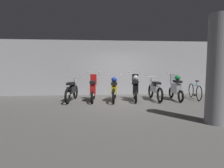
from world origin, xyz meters
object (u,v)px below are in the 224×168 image
at_px(motorbike_slot_4, 155,89).
at_px(bicycle, 195,91).
at_px(motorbike_slot_0, 72,90).
at_px(motorbike_slot_2, 114,89).
at_px(motorbike_slot_3, 135,88).
at_px(motorbike_slot_1, 93,89).
at_px(support_pillar, 218,70).
at_px(motorbike_slot_5, 176,88).

distance_m(motorbike_slot_4, bicycle, 1.98).
bearing_deg(motorbike_slot_0, bicycle, 0.20).
height_order(motorbike_slot_2, motorbike_slot_4, same).
distance_m(motorbike_slot_3, motorbike_slot_4, 0.94).
relative_size(motorbike_slot_1, bicycle, 0.98).
relative_size(bicycle, support_pillar, 0.59).
xyz_separation_m(motorbike_slot_0, motorbike_slot_5, (4.66, -0.19, 0.08)).
xyz_separation_m(motorbike_slot_5, bicycle, (1.04, 0.20, -0.21)).
relative_size(motorbike_slot_2, support_pillar, 0.67).
bearing_deg(bicycle, motorbike_slot_1, -178.73).
relative_size(motorbike_slot_0, motorbike_slot_4, 1.00).
height_order(motorbike_slot_3, bicycle, motorbike_slot_3).
relative_size(motorbike_slot_2, bicycle, 1.13).
bearing_deg(motorbike_slot_1, motorbike_slot_3, -3.25).
relative_size(motorbike_slot_1, motorbike_slot_4, 0.86).
relative_size(motorbike_slot_3, motorbike_slot_4, 0.86).
relative_size(motorbike_slot_4, bicycle, 1.14).
bearing_deg(motorbike_slot_0, support_pillar, -41.34).
bearing_deg(motorbike_slot_4, motorbike_slot_3, -173.89).
distance_m(motorbike_slot_0, support_pillar, 5.70).
height_order(motorbike_slot_4, support_pillar, support_pillar).
bearing_deg(motorbike_slot_2, motorbike_slot_1, 175.31).
bearing_deg(support_pillar, motorbike_slot_0, 138.66).
distance_m(motorbike_slot_5, bicycle, 1.08).
bearing_deg(motorbike_slot_2, bicycle, 2.72).
distance_m(motorbike_slot_0, motorbike_slot_1, 0.94).
bearing_deg(bicycle, support_pillar, -111.66).
xyz_separation_m(motorbike_slot_1, support_pillar, (3.29, -3.63, 0.91)).
distance_m(motorbike_slot_2, support_pillar, 4.36).
xyz_separation_m(motorbike_slot_4, motorbike_slot_5, (0.93, -0.09, 0.08)).
height_order(motorbike_slot_1, motorbike_slot_5, same).
bearing_deg(motorbike_slot_3, support_pillar, -68.03).
xyz_separation_m(motorbike_slot_1, motorbike_slot_5, (3.73, -0.10, 0.04)).
height_order(motorbike_slot_5, support_pillar, support_pillar).
bearing_deg(motorbike_slot_0, motorbike_slot_2, -4.99).
relative_size(motorbike_slot_2, motorbike_slot_3, 1.16).
xyz_separation_m(motorbike_slot_2, motorbike_slot_5, (2.80, -0.02, 0.04)).
distance_m(motorbike_slot_4, motorbike_slot_5, 0.94).
bearing_deg(motorbike_slot_1, support_pillar, -47.80).
distance_m(motorbike_slot_0, motorbike_slot_4, 3.73).
bearing_deg(motorbike_slot_1, motorbike_slot_5, -1.52).
bearing_deg(motorbike_slot_4, motorbike_slot_2, -177.86).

